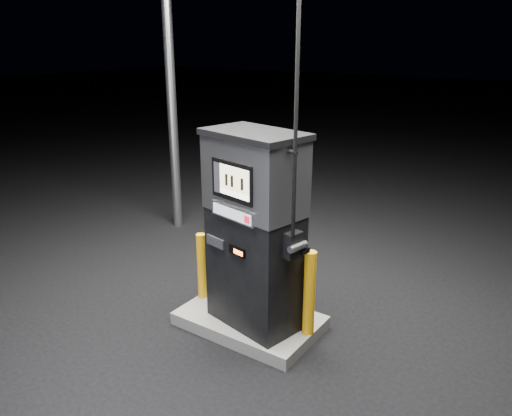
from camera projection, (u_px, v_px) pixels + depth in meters
The scene contains 5 objects.
ground at pixel (250, 326), 5.90m from camera, with size 80.00×80.00×0.00m, color black.
pump_island at pixel (250, 320), 5.87m from camera, with size 1.60×1.00×0.15m, color slate.
fuel_dispenser at pixel (255, 230), 5.36m from camera, with size 1.26×0.86×4.54m.
bollard_left at pixel (202, 266), 6.13m from camera, with size 0.11×0.11×0.84m, color #FFAE0E.
bollard_right at pixel (309, 293), 5.34m from camera, with size 0.13×0.13×0.97m, color #FFAE0E.
Camera 1 is at (2.96, -4.18, 3.24)m, focal length 35.00 mm.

